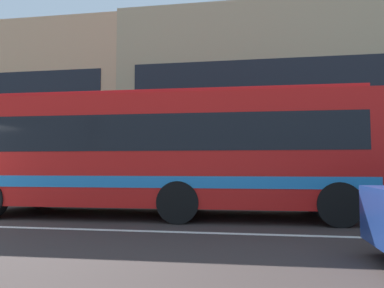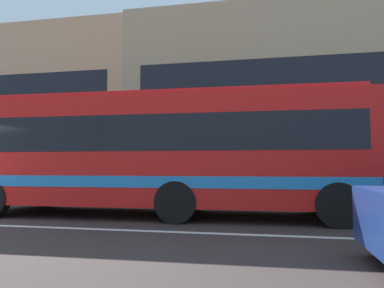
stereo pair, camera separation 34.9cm
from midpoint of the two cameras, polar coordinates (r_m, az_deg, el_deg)
name	(u,v)px [view 1 (the left image)]	position (r m, az deg, el deg)	size (l,w,h in m)	color
apartment_block_right	(347,108)	(21.96, 24.64, 5.62)	(25.37, 9.33, 9.61)	tan
transit_bus	(162,150)	(9.23, -6.19, -1.04)	(10.62, 2.80, 3.26)	red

